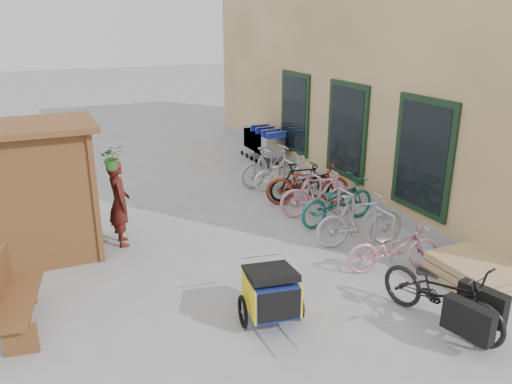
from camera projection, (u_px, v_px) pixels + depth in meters
name	position (u px, v px, depth m)	size (l,w,h in m)	color
ground	(266.00, 282.00, 8.05)	(80.00, 80.00, 0.00)	#99999B
building	(414.00, 40.00, 13.31)	(6.07, 13.00, 7.00)	tan
kiosk	(28.00, 174.00, 8.40)	(2.49, 1.65, 2.40)	brown
bike_rack	(314.00, 190.00, 10.84)	(0.05, 5.35, 0.86)	#A5A8AD
pallet_stack	(474.00, 272.00, 7.94)	(1.00, 1.20, 0.40)	tan
bench	(10.00, 296.00, 6.67)	(0.72, 1.63, 1.00)	brown
shopping_carts	(261.00, 140.00, 14.75)	(0.61, 2.06, 1.10)	silver
child_trailer	(271.00, 291.00, 6.87)	(0.92, 1.49, 0.86)	navy
cargo_bike	(444.00, 294.00, 6.77)	(1.06, 1.97, 0.98)	black
person_kiosk	(119.00, 203.00, 9.19)	(0.60, 0.39, 1.64)	maroon
bike_0	(393.00, 247.00, 8.31)	(0.56, 1.61, 0.84)	pink
bike_1	(360.00, 220.00, 9.19)	(0.48, 1.70, 1.02)	#A4A3A8
bike_2	(338.00, 201.00, 10.26)	(0.64, 1.84, 0.97)	#1A685F
bike_3	(318.00, 194.00, 10.60)	(0.48, 1.69, 1.01)	pink
bike_4	(308.00, 183.00, 11.31)	(0.66, 1.90, 1.00)	maroon
bike_5	(301.00, 182.00, 11.56)	(0.43, 1.52, 0.91)	black
bike_6	(283.00, 172.00, 12.40)	(0.56, 1.61, 0.85)	white
bike_7	(271.00, 166.00, 12.57)	(0.49, 1.74, 1.04)	#A4A3A8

